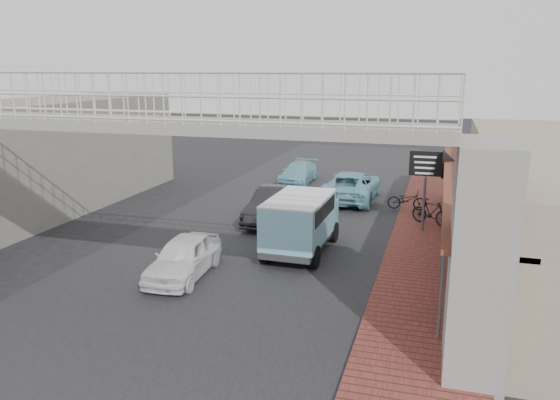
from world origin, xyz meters
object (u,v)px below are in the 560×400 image
Objects in this scene: arrow_sign at (448,166)px; angkot_van at (301,217)px; angkot_curb at (352,186)px; angkot_far at (299,173)px; white_hatchback at (184,257)px; dark_sedan at (275,205)px; motorcycle_near at (407,200)px; motorcycle_far at (431,212)px; street_clock at (457,210)px.

angkot_van is at bearing -142.71° from arrow_sign.
angkot_far is at bearing -42.83° from angkot_curb.
dark_sedan is (0.88, 6.87, 0.09)m from white_hatchback.
angkot_curb is 8.44m from angkot_van.
white_hatchback is 11.93m from motorcycle_near.
dark_sedan is 0.85× the size of angkot_curb.
motorcycle_near is at bearing 55.50° from white_hatchback.
motorcycle_far is (3.93, -3.75, -0.09)m from angkot_curb.
street_clock is (1.94, -8.20, 1.73)m from motorcycle_near.
motorcycle_far is 0.55× the size of arrow_sign.
angkot_far is 1.22× the size of arrow_sign.
angkot_far is 10.37m from motorcycle_far.
motorcycle_near is 0.66× the size of street_clock.
arrow_sign reaches higher than dark_sedan.
angkot_van is at bearing 44.72° from white_hatchback.
angkot_curb reaches higher than motorcycle_near.
angkot_curb is 4.94m from angkot_far.
angkot_far is at bearing 98.61° from dark_sedan.
white_hatchback reaches higher than angkot_far.
dark_sedan is 1.35× the size of arrow_sign.
white_hatchback is 15.07m from angkot_far.
street_clock is (5.16, -1.27, 0.97)m from angkot_van.
angkot_van is at bearing 87.31° from angkot_curb.
motorcycle_far is at bearing -43.07° from angkot_far.
white_hatchback is 0.94× the size of angkot_far.
dark_sedan is 1.04× the size of angkot_van.
arrow_sign is at bearing -44.59° from angkot_far.
angkot_far is (-3.61, 3.37, -0.15)m from angkot_curb.
angkot_van is at bearing 145.11° from street_clock.
angkot_van is 1.62× the size of street_clock.
arrow_sign is (4.87, 3.77, 1.43)m from angkot_van.
street_clock is at bearing 116.28° from angkot_curb.
angkot_van reaches higher than dark_sedan.
motorcycle_near is 8.60m from street_clock.
arrow_sign is at bearing -121.49° from motorcycle_far.
angkot_curb is at bearing 63.49° from dark_sedan.
angkot_far is at bearing 87.57° from white_hatchback.
angkot_far is 1.52× the size of street_clock.
white_hatchback is 0.84× the size of dark_sedan.
motorcycle_far is (6.43, 1.07, -0.09)m from dark_sedan.
motorcycle_far is 0.68× the size of street_clock.
arrow_sign is at bearing 38.77° from angkot_van.
angkot_curb is 1.59× the size of arrow_sign.
street_clock reaches higher than angkot_van.
angkot_far is 2.30× the size of motorcycle_near.
angkot_van is (2.95, 3.28, 0.68)m from white_hatchback.
arrow_sign is (8.05, -8.02, 2.17)m from angkot_far.
dark_sedan is 8.27m from angkot_far.
street_clock is 5.07m from arrow_sign.
arrow_sign is (6.94, 0.18, 2.02)m from dark_sedan.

